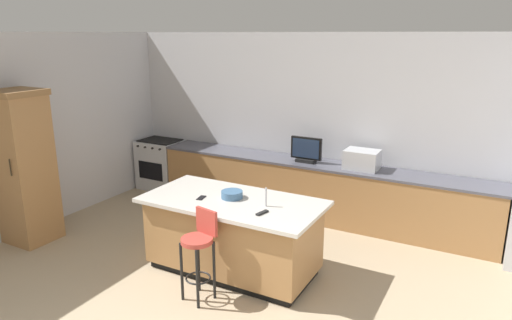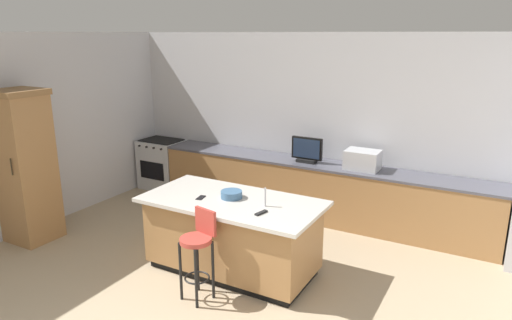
% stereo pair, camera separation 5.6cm
% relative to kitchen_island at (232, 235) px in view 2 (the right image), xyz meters
% --- Properties ---
extents(wall_back, '(7.54, 0.12, 2.82)m').
position_rel_kitchen_island_xyz_m(wall_back, '(0.28, 2.42, 0.94)').
color(wall_back, '#BCBCC1').
rests_on(wall_back, ground_plane).
extents(wall_left, '(0.12, 5.33, 2.82)m').
position_rel_kitchen_island_xyz_m(wall_left, '(-3.29, -0.05, 0.94)').
color(wall_left, '#BCBCC1').
rests_on(wall_left, ground_plane).
extents(counter_back, '(5.29, 0.62, 0.90)m').
position_rel_kitchen_island_xyz_m(counter_back, '(0.24, 2.04, -0.02)').
color(counter_back, '#9E7042').
rests_on(counter_back, ground_plane).
extents(kitchen_island, '(2.13, 1.07, 0.91)m').
position_rel_kitchen_island_xyz_m(kitchen_island, '(0.00, 0.00, 0.00)').
color(kitchen_island, black).
rests_on(kitchen_island, ground_plane).
extents(range_oven, '(0.77, 0.63, 0.92)m').
position_rel_kitchen_island_xyz_m(range_oven, '(-2.79, 2.03, -0.01)').
color(range_oven, '#B7BABF').
rests_on(range_oven, ground_plane).
extents(cabinet_tower, '(0.64, 0.63, 2.10)m').
position_rel_kitchen_island_xyz_m(cabinet_tower, '(-2.93, -0.59, 0.62)').
color(cabinet_tower, '#9E7042').
rests_on(cabinet_tower, ground_plane).
extents(microwave, '(0.48, 0.36, 0.28)m').
position_rel_kitchen_island_xyz_m(microwave, '(0.95, 2.04, 0.57)').
color(microwave, '#B7BABF').
rests_on(microwave, counter_back).
extents(tv_monitor, '(0.49, 0.16, 0.39)m').
position_rel_kitchen_island_xyz_m(tv_monitor, '(0.10, 1.98, 0.61)').
color(tv_monitor, black).
rests_on(tv_monitor, counter_back).
extents(sink_faucet_back, '(0.02, 0.02, 0.24)m').
position_rel_kitchen_island_xyz_m(sink_faucet_back, '(0.13, 2.14, 0.55)').
color(sink_faucet_back, '#B2B2B7').
rests_on(sink_faucet_back, counter_back).
extents(sink_faucet_island, '(0.02, 0.02, 0.22)m').
position_rel_kitchen_island_xyz_m(sink_faucet_island, '(0.44, 0.00, 0.56)').
color(sink_faucet_island, '#B2B2B7').
rests_on(sink_faucet_island, kitchen_island).
extents(bar_stool_center, '(0.34, 0.36, 1.00)m').
position_rel_kitchen_island_xyz_m(bar_stool_center, '(0.01, -0.69, 0.14)').
color(bar_stool_center, '#B23D33').
rests_on(bar_stool_center, ground_plane).
extents(fruit_bowl, '(0.26, 0.26, 0.09)m').
position_rel_kitchen_island_xyz_m(fruit_bowl, '(-0.04, 0.05, 0.49)').
color(fruit_bowl, '#3F668C').
rests_on(fruit_bowl, kitchen_island).
extents(cell_phone, '(0.10, 0.16, 0.01)m').
position_rel_kitchen_island_xyz_m(cell_phone, '(-0.35, -0.13, 0.45)').
color(cell_phone, black).
rests_on(cell_phone, kitchen_island).
extents(tv_remote, '(0.08, 0.18, 0.02)m').
position_rel_kitchen_island_xyz_m(tv_remote, '(0.51, -0.21, 0.46)').
color(tv_remote, black).
rests_on(tv_remote, kitchen_island).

